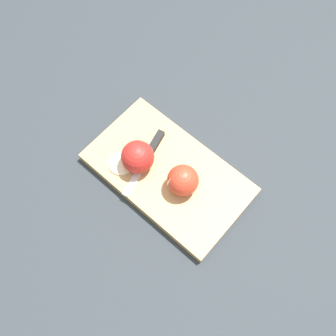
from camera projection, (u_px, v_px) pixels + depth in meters
name	position (u px, v px, depth m)	size (l,w,h in m)	color
ground_plane	(168.00, 176.00, 0.90)	(4.00, 4.00, 0.00)	#282D33
cutting_board	(168.00, 174.00, 0.89)	(0.38, 0.25, 0.02)	tan
apple_half_left	(182.00, 181.00, 0.83)	(0.07, 0.07, 0.07)	red
apple_half_right	(138.00, 157.00, 0.85)	(0.07, 0.07, 0.07)	red
knife	(151.00, 150.00, 0.89)	(0.08, 0.17, 0.02)	silver
apple_slice	(121.00, 164.00, 0.88)	(0.06, 0.06, 0.00)	beige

